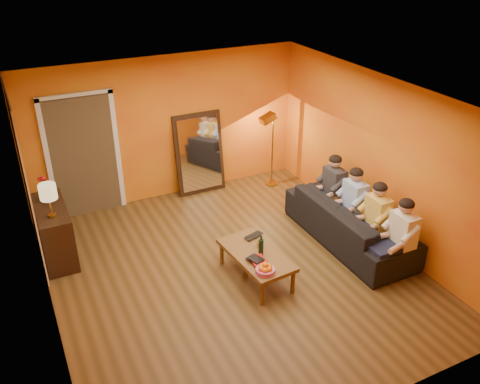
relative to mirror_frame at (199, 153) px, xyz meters
name	(u,v)px	position (x,y,z in m)	size (l,w,h in m)	color
room_shell	(222,182)	(-0.55, -2.26, 0.54)	(5.00, 5.50, 2.60)	brown
white_accent	(25,178)	(-3.04, -0.88, 0.54)	(0.02, 1.90, 2.58)	white
doorway_recess	(82,155)	(-2.05, 0.20, 0.29)	(1.06, 0.30, 2.10)	#3F2D19
door_jamb_left	(48,163)	(-2.62, 0.08, 0.29)	(0.08, 0.06, 2.20)	white
door_jamb_right	(117,151)	(-1.48, 0.08, 0.29)	(0.08, 0.06, 2.20)	white
door_header	(74,95)	(-2.05, 0.08, 1.36)	(1.22, 0.06, 0.08)	white
mirror_frame	(199,153)	(0.00, 0.00, 0.00)	(0.92, 0.06, 1.52)	#311B10
mirror_glass	(200,154)	(0.00, -0.04, 0.00)	(0.78, 0.02, 1.36)	white
sideboard	(55,232)	(-2.79, -1.08, -0.34)	(0.44, 1.18, 0.85)	#311B10
table_lamp	(50,201)	(-2.79, -1.38, 0.34)	(0.24, 0.24, 0.51)	beige
sofa	(349,222)	(1.45, -2.70, -0.41)	(0.94, 2.40, 0.70)	black
coffee_table	(256,265)	(-0.33, -2.90, -0.55)	(0.62, 1.22, 0.42)	brown
floor_lamp	(272,150)	(1.33, -0.40, -0.04)	(0.30, 0.24, 1.44)	#AA8A31
dog	(339,211)	(1.54, -2.29, -0.44)	(0.35, 0.55, 0.64)	olive
person_far_left	(402,237)	(1.58, -3.70, -0.15)	(0.70, 0.44, 1.22)	silver
person_mid_left	(377,219)	(1.58, -3.15, -0.15)	(0.70, 0.44, 1.22)	gold
person_mid_right	(354,203)	(1.58, -2.60, -0.15)	(0.70, 0.44, 1.22)	#9BB8F1
person_far_right	(334,189)	(1.58, -2.05, -0.15)	(0.70, 0.44, 1.22)	#2F2F33
fruit_bowl	(265,268)	(-0.43, -3.35, -0.26)	(0.26, 0.26, 0.16)	#C84684
wine_bottle	(261,245)	(-0.28, -2.95, -0.18)	(0.07, 0.07, 0.31)	black
tumbler	(260,244)	(-0.21, -2.78, -0.29)	(0.10, 0.10, 0.09)	#B27F3F
laptop	(256,237)	(-0.15, -2.55, -0.33)	(0.31, 0.20, 0.02)	black
book_lower	(251,263)	(-0.51, -3.10, -0.33)	(0.19, 0.26, 0.02)	#311B10
book_mid	(252,261)	(-0.50, -3.09, -0.31)	(0.19, 0.26, 0.02)	#AC1413
book_upper	(252,261)	(-0.51, -3.11, -0.29)	(0.15, 0.21, 0.02)	black
vase	(46,195)	(-2.79, -0.83, 0.18)	(0.17, 0.17, 0.17)	#311B10
flowers	(43,180)	(-2.79, -0.83, 0.42)	(0.17, 0.17, 0.42)	#AC1413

